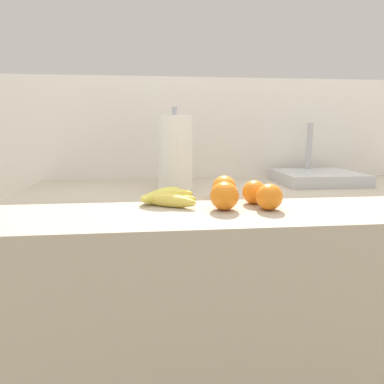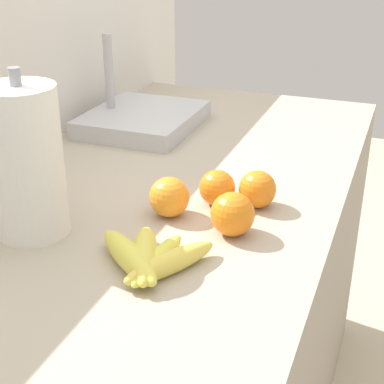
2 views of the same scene
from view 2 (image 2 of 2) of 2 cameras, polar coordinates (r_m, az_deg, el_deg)
counter at (r=1.45m, az=-3.02°, el=-15.40°), size 1.62×0.75×0.86m
wall_back at (r=1.50m, az=-17.56°, el=-4.70°), size 2.02×0.06×1.30m
banana_bunch at (r=0.93m, az=-4.37°, el=-6.53°), size 0.18×0.21×0.04m
orange_back_right at (r=1.13m, az=2.51°, el=0.42°), size 0.07×0.07×0.07m
orange_far_right at (r=1.09m, az=-2.25°, el=-0.51°), size 0.08×0.08×0.08m
orange_center at (r=1.13m, az=6.45°, el=0.22°), size 0.07×0.07×0.07m
orange_right at (r=1.02m, az=4.03°, el=-2.19°), size 0.08×0.08×0.08m
paper_towel_roll at (r=1.03m, az=-16.08°, el=2.83°), size 0.13×0.13×0.30m
sink_basin at (r=1.58m, az=-4.93°, el=7.28°), size 0.32×0.28×0.25m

